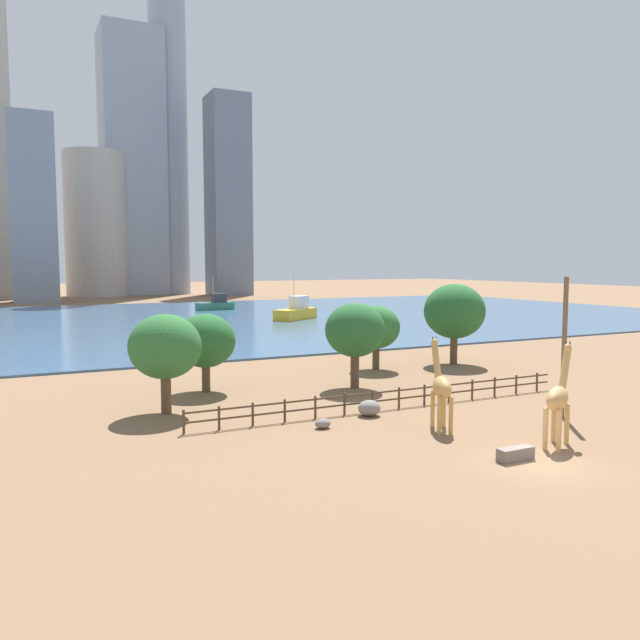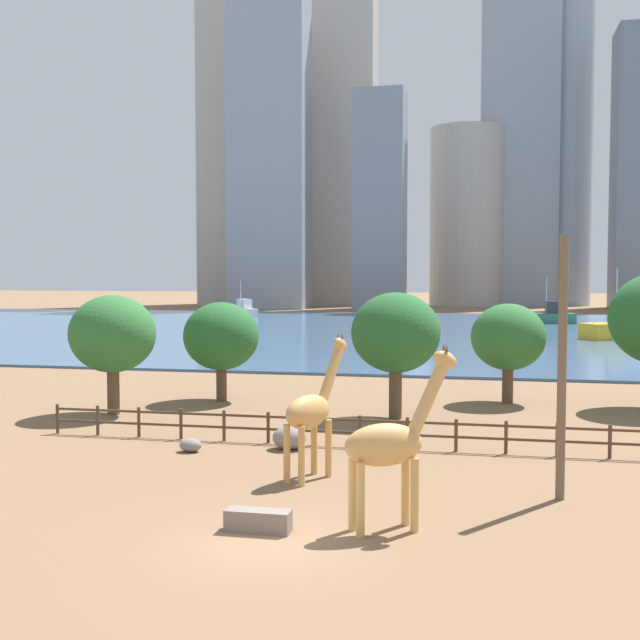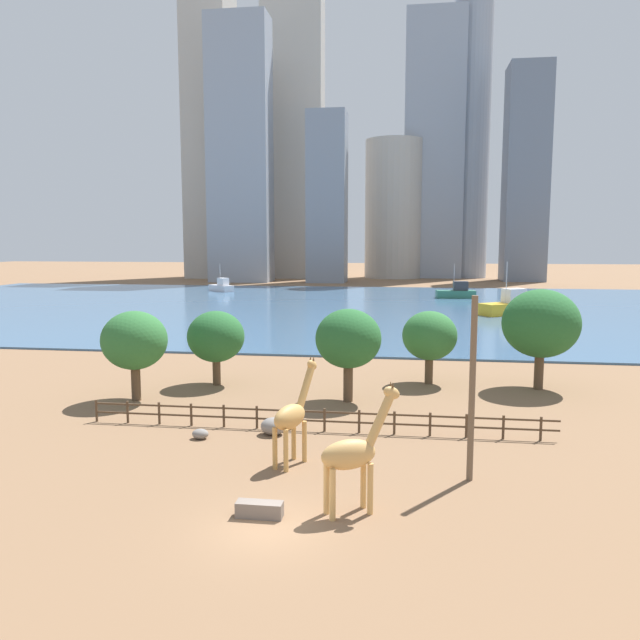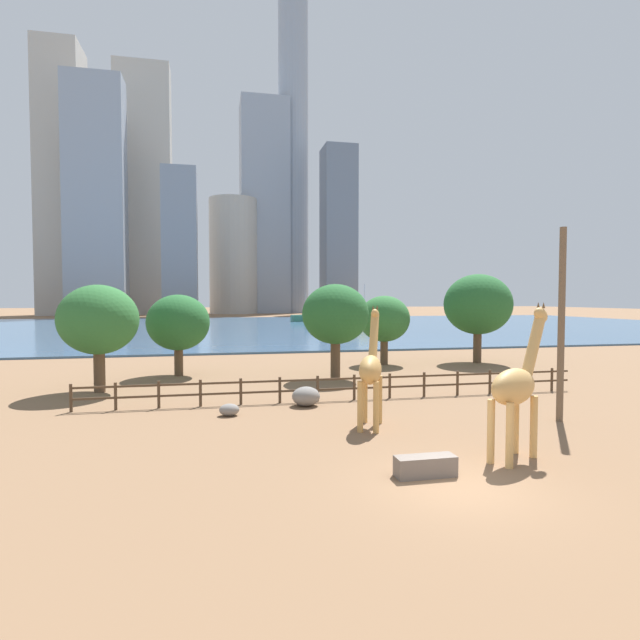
{
  "view_description": "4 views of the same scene",
  "coord_description": "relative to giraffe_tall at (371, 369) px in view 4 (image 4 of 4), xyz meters",
  "views": [
    {
      "loc": [
        -20.81,
        -20.01,
        8.97
      ],
      "look_at": [
        -1.46,
        19.14,
        4.99
      ],
      "focal_mm": 35.0,
      "sensor_mm": 36.0,
      "label": 1
    },
    {
      "loc": [
        5.63,
        -19.8,
        7.05
      ],
      "look_at": [
        -2.95,
        20.38,
        4.66
      ],
      "focal_mm": 45.0,
      "sensor_mm": 36.0,
      "label": 2
    },
    {
      "loc": [
        5.01,
        -21.32,
        10.52
      ],
      "look_at": [
        -3.22,
        36.21,
        3.15
      ],
      "focal_mm": 35.0,
      "sensor_mm": 36.0,
      "label": 3
    },
    {
      "loc": [
        -6.56,
        -12.56,
        5.23
      ],
      "look_at": [
        3.8,
        35.9,
        3.06
      ],
      "focal_mm": 28.0,
      "sensor_mm": 36.0,
      "label": 4
    }
  ],
  "objects": [
    {
      "name": "ground_plane",
      "position": [
        0.32,
        73.29,
        -2.36
      ],
      "size": [
        400.0,
        400.0,
        0.0
      ],
      "primitive_type": "plane",
      "color": "brown"
    },
    {
      "name": "harbor_water",
      "position": [
        0.32,
        70.29,
        -2.26
      ],
      "size": [
        180.0,
        86.0,
        0.2
      ],
      "primitive_type": "cube",
      "color": "#3D6084",
      "rests_on": "ground"
    },
    {
      "name": "giraffe_tall",
      "position": [
        0.0,
        0.0,
        0.0
      ],
      "size": [
        1.97,
        3.43,
        4.94
      ],
      "rotation": [
        0.0,
        0.0,
        1.16
      ],
      "color": "tan",
      "rests_on": "ground"
    },
    {
      "name": "giraffe_companion",
      "position": [
        3.32,
        -4.96,
        0.05
      ],
      "size": [
        3.25,
        2.2,
        5.1
      ],
      "rotation": [
        0.0,
        0.0,
        0.51
      ],
      "color": "tan",
      "rests_on": "ground"
    },
    {
      "name": "utility_pole",
      "position": [
        8.14,
        -0.85,
        1.75
      ],
      "size": [
        0.28,
        0.28,
        8.21
      ],
      "primitive_type": "cylinder",
      "color": "brown",
      "rests_on": "ground"
    },
    {
      "name": "boulder_near_fence",
      "position": [
        -5.59,
        3.05,
        -2.09
      ],
      "size": [
        0.89,
        0.71,
        0.54
      ],
      "primitive_type": "ellipsoid",
      "color": "gray",
      "rests_on": "ground"
    },
    {
      "name": "boulder_by_pole",
      "position": [
        -1.89,
        4.33,
        -1.89
      ],
      "size": [
        1.36,
        1.25,
        0.94
      ],
      "primitive_type": "ellipsoid",
      "color": "gray",
      "rests_on": "ground"
    },
    {
      "name": "feeding_trough",
      "position": [
        -0.19,
        -5.81,
        -2.06
      ],
      "size": [
        1.8,
        0.6,
        0.6
      ],
      "primitive_type": "cube",
      "color": "#72665B",
      "rests_on": "ground"
    },
    {
      "name": "enclosure_fence",
      "position": [
        0.11,
        5.29,
        -1.6
      ],
      "size": [
        26.12,
        0.14,
        1.3
      ],
      "color": "#4C3826",
      "rests_on": "ground"
    },
    {
      "name": "tree_left_large",
      "position": [
        -8.57,
        15.4,
        1.22
      ],
      "size": [
        4.17,
        4.17,
        5.48
      ],
      "color": "brown",
      "rests_on": "ground"
    },
    {
      "name": "tree_center_broad",
      "position": [
        6.91,
        18.0,
        1.22
      ],
      "size": [
        4.03,
        4.03,
        5.42
      ],
      "color": "brown",
      "rests_on": "ground"
    },
    {
      "name": "tree_right_tall",
      "position": [
        14.63,
        17.37,
        2.36
      ],
      "size": [
        5.4,
        5.4,
        7.17
      ],
      "color": "brown",
      "rests_on": "ground"
    },
    {
      "name": "tree_left_small",
      "position": [
        1.48,
        12.02,
        1.8
      ],
      "size": [
        4.32,
        4.32,
        6.14
      ],
      "color": "brown",
      "rests_on": "ground"
    },
    {
      "name": "tree_right_small",
      "position": [
        -12.48,
        10.26,
        1.65
      ],
      "size": [
        4.3,
        4.3,
        5.98
      ],
      "color": "brown",
      "rests_on": "ground"
    },
    {
      "name": "boat_ferry",
      "position": [
        -33.09,
        96.56,
        -1.21
      ],
      "size": [
        6.24,
        5.84,
        5.67
      ],
      "rotation": [
        0.0,
        0.0,
        2.43
      ],
      "color": "silver",
      "rests_on": "harbor_water"
    },
    {
      "name": "boat_sailboat",
      "position": [
        19.42,
        62.45,
        -0.91
      ],
      "size": [
        8.56,
        7.11,
        7.47
      ],
      "rotation": [
        0.0,
        0.0,
        3.73
      ],
      "color": "gold",
      "rests_on": "harbor_water"
    },
    {
      "name": "boat_tug",
      "position": [
        13.98,
        87.54,
        -1.11
      ],
      "size": [
        7.21,
        3.31,
        6.27
      ],
      "rotation": [
        0.0,
        0.0,
        3.26
      ],
      "color": "#337259",
      "rests_on": "harbor_water"
    },
    {
      "name": "skyline_tower_needle",
      "position": [
        0.64,
        153.61,
        17.06
      ],
      "size": [
        16.35,
        16.35,
        38.82
      ],
      "primitive_type": "cylinder",
      "color": "#B7B2A8",
      "rests_on": "ground"
    },
    {
      "name": "skyline_block_central",
      "position": [
        -51.17,
        147.66,
        38.51
      ],
      "size": [
        12.57,
        14.38,
        81.74
      ],
      "primitive_type": "cube",
      "color": "#B7B2A8",
      "rests_on": "ground"
    },
    {
      "name": "skyline_tower_glass",
      "position": [
        -27.51,
        148.61,
        36.93
      ],
      "size": [
        16.83,
        8.77,
        78.58
      ],
      "primitive_type": "cube",
      "color": "#B7B2A8",
      "rests_on": "ground"
    },
    {
      "name": "skyline_block_left",
      "position": [
        11.64,
        158.88,
        34.61
      ],
      "size": [
        16.53,
        15.57,
        73.93
      ],
      "primitive_type": "cube",
      "color": "#939EAD",
      "rests_on": "ground"
    },
    {
      "name": "skyline_block_right",
      "position": [
        -15.59,
        131.15,
        18.94
      ],
      "size": [
        9.72,
        9.36,
        42.59
      ],
      "primitive_type": "cube",
      "color": "gray",
      "rests_on": "ground"
    },
    {
      "name": "skyline_tower_short",
      "position": [
        -37.98,
        130.39,
        30.85
      ],
      "size": [
        15.57,
        9.0,
        66.41
      ],
      "primitive_type": "cube",
      "color": "#939EAD",
      "rests_on": "ground"
    },
    {
      "name": "skyline_block_wide",
      "position": [
        34.98,
        143.95,
        25.37
      ],
      "size": [
        10.66,
        11.39,
        55.45
      ],
      "primitive_type": "cube",
      "color": "slate",
      "rests_on": "ground"
    },
    {
      "name": "skyline_tower_far",
      "position": [
        22.03,
        157.95,
        52.28
      ],
      "size": [
        10.63,
        10.63,
        109.28
      ],
      "primitive_type": "cylinder",
      "color": "#939EAD",
      "rests_on": "ground"
    }
  ]
}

